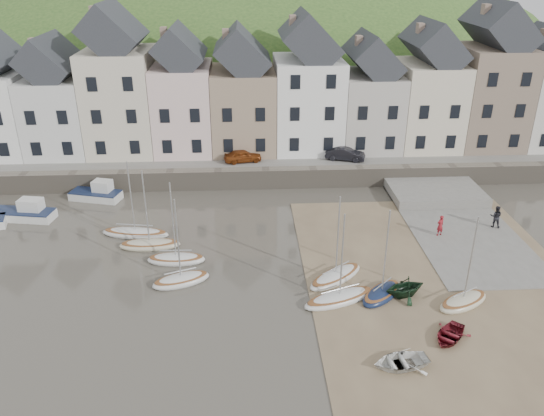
{
  "coord_description": "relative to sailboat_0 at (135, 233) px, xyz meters",
  "views": [
    {
      "loc": [
        -1.88,
        -29.33,
        19.74
      ],
      "look_at": [
        0.0,
        6.0,
        3.0
      ],
      "focal_mm": 35.59,
      "sensor_mm": 36.0,
      "label": 1
    }
  ],
  "objects": [
    {
      "name": "rowboat_white",
      "position": [
        16.5,
        -15.52,
        0.11
      ],
      "size": [
        3.32,
        2.61,
        0.62
      ],
      "primitive_type": "imported",
      "rotation": [
        0.0,
        0.0,
        -1.41
      ],
      "color": "white",
      "rests_on": "beach"
    },
    {
      "name": "sailboat_2",
      "position": [
        1.39,
        -1.91,
        0.0
      ],
      "size": [
        4.53,
        1.59,
        6.32
      ],
      "color": "beige",
      "rests_on": "ground"
    },
    {
      "name": "car_right",
      "position": [
        18.28,
        11.61,
        1.96
      ],
      "size": [
        4.0,
        2.39,
        1.25
      ],
      "primitive_type": "imported",
      "rotation": [
        0.0,
        0.0,
        1.27
      ],
      "color": "black",
      "rests_on": "quay_street"
    },
    {
      "name": "hillside",
      "position": [
        5.46,
        52.11,
        -18.25
      ],
      "size": [
        134.4,
        84.0,
        84.0
      ],
      "color": "#2F5120",
      "rests_on": "ground"
    },
    {
      "name": "rowboat_red",
      "position": [
        19.83,
        -13.5,
        0.08
      ],
      "size": [
        3.21,
        3.29,
        0.56
      ],
      "primitive_type": "imported",
      "rotation": [
        0.0,
        0.0,
        -0.72
      ],
      "color": "maroon",
      "rests_on": "beach"
    },
    {
      "name": "ground",
      "position": [
        10.46,
        -7.89,
        -0.26
      ],
      "size": [
        160.0,
        160.0,
        0.0
      ],
      "primitive_type": "plane",
      "color": "#494339",
      "rests_on": "ground"
    },
    {
      "name": "sailboat_1",
      "position": [
        4.18,
        -6.87,
        0.01
      ],
      "size": [
        4.13,
        2.76,
        6.32
      ],
      "color": "silver",
      "rests_on": "ground"
    },
    {
      "name": "sailboat_4",
      "position": [
        14.28,
        -9.48,
        0.0
      ],
      "size": [
        5.12,
        3.17,
        6.32
      ],
      "color": "silver",
      "rests_on": "ground"
    },
    {
      "name": "sailboat_3",
      "position": [
        3.57,
        -4.13,
        0.01
      ],
      "size": [
        4.13,
        1.63,
        6.32
      ],
      "color": "silver",
      "rests_on": "ground"
    },
    {
      "name": "sailboat_6",
      "position": [
        14.43,
        -7.0,
        0.0
      ],
      "size": [
        4.57,
        4.04,
        6.32
      ],
      "color": "silver",
      "rests_on": "ground"
    },
    {
      "name": "motorboat_0",
      "position": [
        -9.56,
        3.47,
        0.32
      ],
      "size": [
        5.41,
        2.57,
        1.7
      ],
      "color": "silver",
      "rests_on": "ground"
    },
    {
      "name": "seawall",
      "position": [
        10.46,
        9.11,
        0.64
      ],
      "size": [
        70.0,
        1.2,
        1.8
      ],
      "primitive_type": "cube",
      "color": "slate",
      "rests_on": "ground"
    },
    {
      "name": "rowboat_green",
      "position": [
        18.45,
        -9.21,
        0.5
      ],
      "size": [
        3.22,
        2.97,
        1.41
      ],
      "primitive_type": "imported",
      "rotation": [
        0.0,
        0.0,
        -1.29
      ],
      "color": "black",
      "rests_on": "beach"
    },
    {
      "name": "quay_land",
      "position": [
        10.46,
        24.11,
        0.49
      ],
      "size": [
        90.0,
        30.0,
        1.5
      ],
      "primitive_type": "cube",
      "color": "#2F5120",
      "rests_on": "ground"
    },
    {
      "name": "person_red",
      "position": [
        23.36,
        -1.35,
        0.69
      ],
      "size": [
        0.71,
        0.6,
        1.66
      ],
      "primitive_type": "imported",
      "rotation": [
        0.0,
        0.0,
        3.53
      ],
      "color": "maroon",
      "rests_on": "slipway"
    },
    {
      "name": "sailboat_5",
      "position": [
        17.04,
        -9.11,
        0.01
      ],
      "size": [
        3.68,
        3.66,
        6.32
      ],
      "color": "#141F3E",
      "rests_on": "ground"
    },
    {
      "name": "person_dark",
      "position": [
        28.2,
        -0.22,
        0.77
      ],
      "size": [
        1.08,
        0.98,
        1.81
      ],
      "primitive_type": "imported",
      "rotation": [
        0.0,
        0.0,
        2.74
      ],
      "color": "black",
      "rests_on": "slipway"
    },
    {
      "name": "sailboat_7",
      "position": [
        21.89,
        -10.23,
        0.01
      ],
      "size": [
        4.06,
        3.11,
        6.32
      ],
      "color": "beige",
      "rests_on": "ground"
    },
    {
      "name": "quay_street",
      "position": [
        10.46,
        12.61,
        1.29
      ],
      "size": [
        70.0,
        7.0,
        0.1
      ],
      "primitive_type": "cube",
      "color": "slate",
      "rests_on": "quay_land"
    },
    {
      "name": "slipway",
      "position": [
        25.46,
        0.11,
        -0.2
      ],
      "size": [
        8.0,
        18.0,
        0.12
      ],
      "primitive_type": "cube",
      "color": "slate",
      "rests_on": "ground"
    },
    {
      "name": "motorboat_2",
      "position": [
        -4.54,
        7.11,
        0.32
      ],
      "size": [
        4.74,
        2.83,
        1.7
      ],
      "color": "silver",
      "rests_on": "ground"
    },
    {
      "name": "beach",
      "position": [
        21.46,
        -7.89,
        -0.23
      ],
      "size": [
        18.0,
        26.0,
        0.06
      ],
      "primitive_type": "cube",
      "color": "brown",
      "rests_on": "ground"
    },
    {
      "name": "sailboat_0",
      "position": [
        0.0,
        0.0,
        0.0
      ],
      "size": [
        5.42,
        2.3,
        6.32
      ],
      "color": "silver",
      "rests_on": "ground"
    },
    {
      "name": "car_left",
      "position": [
        8.37,
        11.61,
        1.95
      ],
      "size": [
        3.75,
        2.04,
        1.21
      ],
      "primitive_type": "imported",
      "rotation": [
        0.0,
        0.0,
        1.75
      ],
      "color": "brown",
      "rests_on": "quay_street"
    },
    {
      "name": "townhouse_terrace",
      "position": [
        12.22,
        16.11,
        7.07
      ],
      "size": [
        61.05,
        8.0,
        13.93
      ],
      "color": "white",
      "rests_on": "quay_land"
    }
  ]
}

